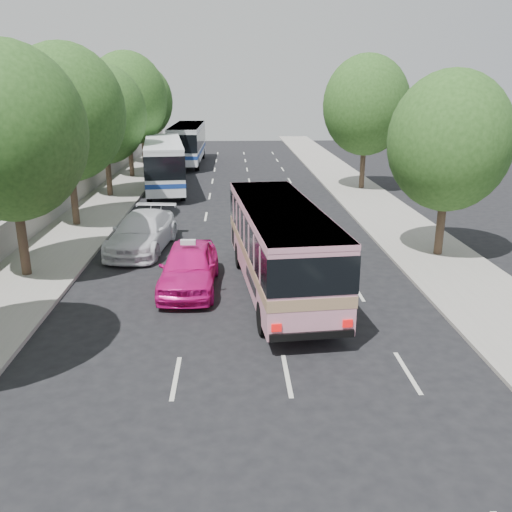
{
  "coord_description": "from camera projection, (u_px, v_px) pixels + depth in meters",
  "views": [
    {
      "loc": [
        -0.38,
        -14.52,
        7.27
      ],
      "look_at": [
        0.43,
        3.33,
        1.6
      ],
      "focal_mm": 38.0,
      "sensor_mm": 36.0,
      "label": 1
    }
  ],
  "objects": [
    {
      "name": "tree_right_near",
      "position": [
        452.0,
        137.0,
        22.4
      ],
      "size": [
        5.1,
        5.1,
        7.95
      ],
      "color": "#38281E",
      "rests_on": "ground"
    },
    {
      "name": "tree_left_b",
      "position": [
        9.0,
        127.0,
        19.58
      ],
      "size": [
        5.7,
        5.7,
        8.88
      ],
      "color": "#38281E",
      "rests_on": "ground"
    },
    {
      "name": "ground",
      "position": [
        247.0,
        342.0,
        16.04
      ],
      "size": [
        120.0,
        120.0,
        0.0
      ],
      "primitive_type": "plane",
      "color": "black",
      "rests_on": "ground"
    },
    {
      "name": "tree_left_c",
      "position": [
        66.0,
        108.0,
        27.09
      ],
      "size": [
        6.0,
        6.0,
        9.35
      ],
      "color": "#38281E",
      "rests_on": "ground"
    },
    {
      "name": "low_wall",
      "position": [
        76.0,
        190.0,
        34.37
      ],
      "size": [
        0.3,
        90.0,
        1.5
      ],
      "primitive_type": "cube",
      "color": "#9E998E",
      "rests_on": "sidewalk_left"
    },
    {
      "name": "tree_left_f",
      "position": [
        141.0,
        99.0,
        49.98
      ],
      "size": [
        5.88,
        5.88,
        9.16
      ],
      "color": "#38281E",
      "rests_on": "ground"
    },
    {
      "name": "tree_right_far",
      "position": [
        368.0,
        102.0,
        37.37
      ],
      "size": [
        6.0,
        6.0,
        9.35
      ],
      "color": "#38281E",
      "rests_on": "ground"
    },
    {
      "name": "pink_taxi",
      "position": [
        189.0,
        267.0,
        19.97
      ],
      "size": [
        2.16,
        5.06,
        1.7
      ],
      "primitive_type": "imported",
      "rotation": [
        0.0,
        0.0,
        -0.03
      ],
      "color": "#DD1381",
      "rests_on": "ground"
    },
    {
      "name": "pink_bus",
      "position": [
        280.0,
        239.0,
        19.3
      ],
      "size": [
        3.5,
        10.25,
        3.21
      ],
      "rotation": [
        0.0,
        0.0,
        0.1
      ],
      "color": "pink",
      "rests_on": "ground"
    },
    {
      "name": "taxi_roof_sign",
      "position": [
        188.0,
        242.0,
        19.69
      ],
      "size": [
        0.55,
        0.2,
        0.18
      ],
      "primitive_type": "cube",
      "rotation": [
        0.0,
        0.0,
        -0.03
      ],
      "color": "silver",
      "rests_on": "pink_taxi"
    },
    {
      "name": "tour_coach_front",
      "position": [
        164.0,
        160.0,
        38.54
      ],
      "size": [
        3.98,
        11.9,
        3.49
      ],
      "rotation": [
        0.0,
        0.0,
        0.13
      ],
      "color": "white",
      "rests_on": "ground"
    },
    {
      "name": "white_pickup",
      "position": [
        142.0,
        232.0,
        24.71
      ],
      "size": [
        3.03,
        6.0,
        1.67
      ],
      "primitive_type": "imported",
      "rotation": [
        0.0,
        0.0,
        -0.12
      ],
      "color": "white",
      "rests_on": "ground"
    },
    {
      "name": "sidewalk_right",
      "position": [
        368.0,
        200.0,
        35.43
      ],
      "size": [
        4.0,
        90.0,
        0.12
      ],
      "primitive_type": "cube",
      "color": "#9E998E",
      "rests_on": "ground"
    },
    {
      "name": "sidewalk_left",
      "position": [
        105.0,
        202.0,
        34.7
      ],
      "size": [
        4.0,
        90.0,
        0.15
      ],
      "primitive_type": "cube",
      "color": "#9E998E",
      "rests_on": "ground"
    },
    {
      "name": "tour_coach_rear",
      "position": [
        188.0,
        141.0,
        51.2
      ],
      "size": [
        2.77,
        12.26,
        3.66
      ],
      "rotation": [
        0.0,
        0.0,
        -0.01
      ],
      "color": "white",
      "rests_on": "ground"
    },
    {
      "name": "tree_left_d",
      "position": [
        104.0,
        111.0,
        34.86
      ],
      "size": [
        5.52,
        5.52,
        8.6
      ],
      "color": "#38281E",
      "rests_on": "ground"
    },
    {
      "name": "tree_left_e",
      "position": [
        128.0,
        96.0,
        42.24
      ],
      "size": [
        6.3,
        6.3,
        9.82
      ],
      "color": "#38281E",
      "rests_on": "ground"
    }
  ]
}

